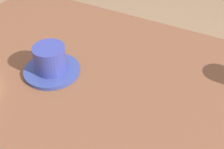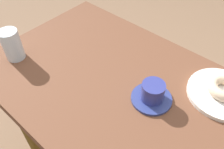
% 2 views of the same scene
% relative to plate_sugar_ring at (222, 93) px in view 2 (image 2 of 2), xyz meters
% --- Properties ---
extents(table, '(1.01, 0.66, 0.75)m').
position_rel_plate_sugar_ring_xyz_m(table, '(-0.30, -0.19, -0.11)').
color(table, brown).
rests_on(table, ground_plane).
extents(plate_sugar_ring, '(0.23, 0.23, 0.01)m').
position_rel_plate_sugar_ring_xyz_m(plate_sugar_ring, '(0.00, 0.00, 0.00)').
color(plate_sugar_ring, white).
rests_on(plate_sugar_ring, table).
extents(napkin_sugar_ring, '(0.19, 0.19, 0.00)m').
position_rel_plate_sugar_ring_xyz_m(napkin_sugar_ring, '(0.00, 0.00, 0.01)').
color(napkin_sugar_ring, white).
rests_on(napkin_sugar_ring, plate_sugar_ring).
extents(water_glass, '(0.07, 0.07, 0.12)m').
position_rel_plate_sugar_ring_xyz_m(water_glass, '(-0.69, -0.35, 0.05)').
color(water_glass, silver).
rests_on(water_glass, table).
extents(coffee_cup, '(0.14, 0.14, 0.07)m').
position_rel_plate_sugar_ring_xyz_m(coffee_cup, '(-0.17, -0.17, 0.02)').
color(coffee_cup, navy).
rests_on(coffee_cup, table).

